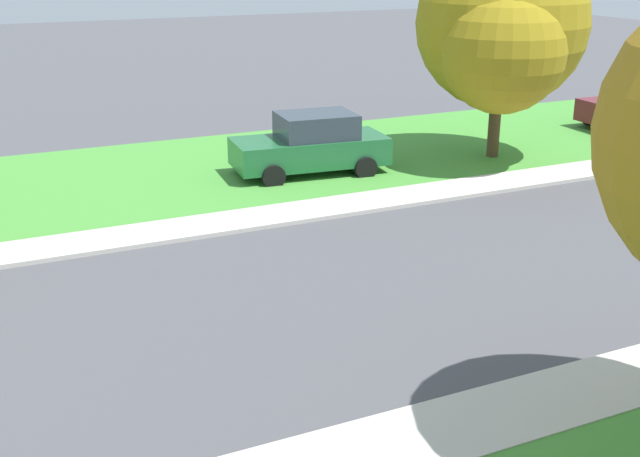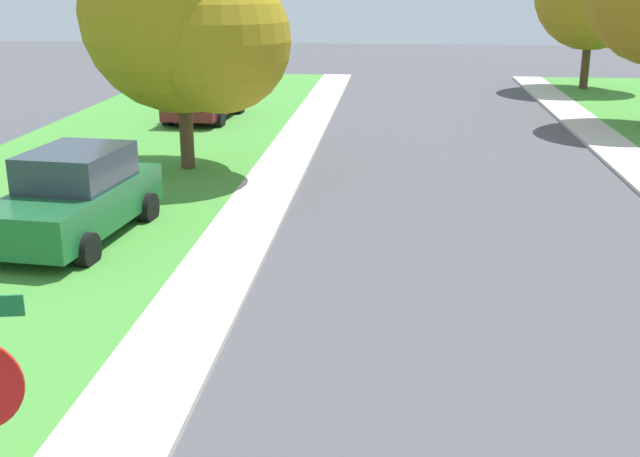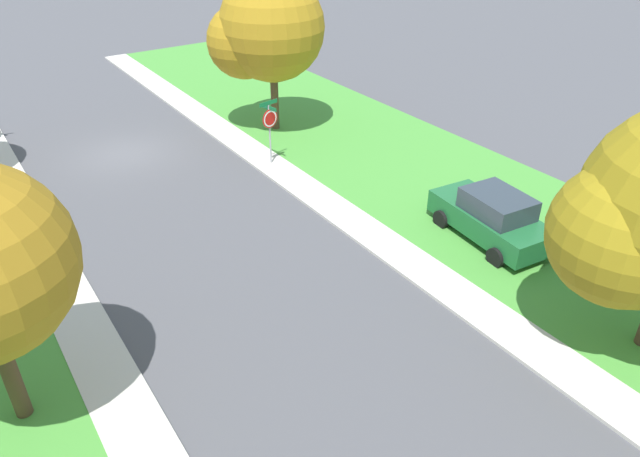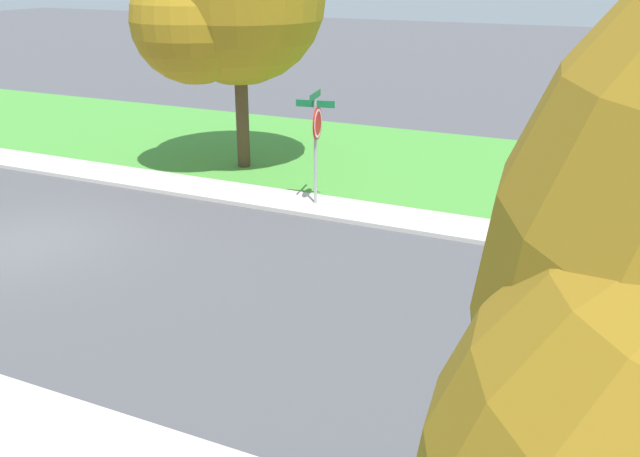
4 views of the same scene
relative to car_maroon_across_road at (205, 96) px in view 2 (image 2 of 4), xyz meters
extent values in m
cube|color=beige|center=(3.67, -14.86, -0.82)|extent=(1.40, 56.00, 0.10)
cube|color=maroon|center=(0.00, -0.05, -0.17)|extent=(2.04, 4.39, 0.76)
cube|color=#2D3842|center=(0.01, 0.15, 0.55)|extent=(1.71, 2.19, 0.68)
cylinder|color=black|center=(0.82, -1.43, -0.55)|extent=(0.28, 0.65, 0.64)
cylinder|color=black|center=(-0.98, -1.33, -0.55)|extent=(0.28, 0.65, 0.64)
cylinder|color=black|center=(0.97, 1.23, -0.55)|extent=(0.28, 0.65, 0.64)
cylinder|color=black|center=(-0.83, 1.33, -0.55)|extent=(0.28, 0.65, 0.64)
cube|color=#1E6033|center=(0.60, -13.16, -0.17)|extent=(2.22, 4.46, 0.76)
cube|color=#2D3842|center=(0.62, -12.96, 0.55)|extent=(1.80, 2.25, 0.68)
cylinder|color=black|center=(1.36, -14.58, -0.55)|extent=(0.30, 0.66, 0.64)
cylinder|color=black|center=(1.62, -11.92, -0.55)|extent=(0.30, 0.66, 0.64)
cylinder|color=black|center=(-0.17, -11.74, -0.55)|extent=(0.30, 0.66, 0.64)
cylinder|color=#4C3823|center=(14.93, 9.14, 0.37)|extent=(0.36, 0.36, 2.48)
sphere|color=olive|center=(16.04, 8.40, 2.72)|extent=(3.45, 3.45, 3.45)
cylinder|color=#4C3823|center=(1.27, -7.33, 0.27)|extent=(0.36, 0.36, 2.29)
sphere|color=olive|center=(1.27, -7.33, 3.16)|extent=(4.99, 4.99, 4.99)
sphere|color=olive|center=(2.39, -8.08, 2.54)|extent=(3.49, 3.49, 3.49)
camera|label=1|loc=(20.72, -22.29, 5.33)|focal=45.24mm
camera|label=2|loc=(6.65, -27.13, 4.04)|focal=44.31mm
camera|label=3|loc=(14.60, -2.63, 9.62)|focal=32.81mm
camera|label=4|loc=(18.31, -15.26, 4.70)|focal=40.00mm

